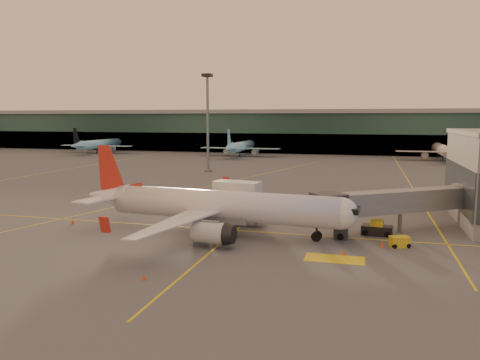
% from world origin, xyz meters
% --- Properties ---
extents(ground, '(600.00, 600.00, 0.00)m').
position_xyz_m(ground, '(0.00, 0.00, 0.00)').
color(ground, '#4C4F54').
rests_on(ground, ground).
extents(taxi_markings, '(100.12, 173.00, 0.01)m').
position_xyz_m(taxi_markings, '(-7.32, 44.49, 0.01)').
color(taxi_markings, yellow).
rests_on(taxi_markings, ground).
extents(terminal, '(400.00, 20.00, 17.60)m').
position_xyz_m(terminal, '(0.00, 141.79, 8.76)').
color(terminal, '#19382D').
rests_on(terminal, ground).
extents(mast_west_near, '(2.40, 2.40, 25.60)m').
position_xyz_m(mast_west_near, '(-20.00, 66.00, 14.86)').
color(mast_west_near, slate).
rests_on(mast_west_near, ground).
extents(distant_aircraft_row, '(350.00, 34.00, 13.00)m').
position_xyz_m(distant_aircraft_row, '(10.83, 118.00, 0.00)').
color(distant_aircraft_row, '#94E7F7').
rests_on(distant_aircraft_row, ground).
extents(main_airplane, '(35.50, 32.00, 10.71)m').
position_xyz_m(main_airplane, '(2.86, 2.43, 3.48)').
color(main_airplane, white).
rests_on(main_airplane, ground).
extents(jet_bridge, '(21.95, 16.65, 5.47)m').
position_xyz_m(jet_bridge, '(26.15, 10.47, 3.72)').
color(jet_bridge, slate).
rests_on(jet_bridge, ground).
extents(catering_truck, '(7.02, 3.93, 5.17)m').
position_xyz_m(catering_truck, '(2.95, 13.10, 2.94)').
color(catering_truck, red).
rests_on(catering_truck, ground).
extents(gpu_cart, '(2.40, 1.96, 1.22)m').
position_xyz_m(gpu_cart, '(24.63, 2.37, 0.59)').
color(gpu_cart, gold).
rests_on(gpu_cart, ground).
extents(pushback_tug, '(3.80, 2.30, 1.87)m').
position_xyz_m(pushback_tug, '(22.29, 7.36, 0.76)').
color(pushback_tug, black).
rests_on(pushback_tug, ground).
extents(cone_nose, '(0.48, 0.48, 0.61)m').
position_xyz_m(cone_nose, '(22.77, 2.05, 0.29)').
color(cone_nose, '#F3410C').
rests_on(cone_nose, ground).
extents(cone_tail, '(0.46, 0.46, 0.59)m').
position_xyz_m(cone_tail, '(-17.38, 2.68, 0.28)').
color(cone_tail, '#F3410C').
rests_on(cone_tail, ground).
extents(cone_wing_right, '(0.41, 0.41, 0.52)m').
position_xyz_m(cone_wing_right, '(2.09, -14.78, 0.25)').
color(cone_wing_right, '#F3410C').
rests_on(cone_wing_right, ground).
extents(cone_wing_left, '(0.46, 0.46, 0.58)m').
position_xyz_m(cone_wing_left, '(1.25, 20.30, 0.28)').
color(cone_wing_left, '#F3410C').
rests_on(cone_wing_left, ground).
extents(cone_fwd, '(0.46, 0.46, 0.59)m').
position_xyz_m(cone_fwd, '(18.72, -2.31, 0.28)').
color(cone_fwd, '#F3410C').
rests_on(cone_fwd, ground).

